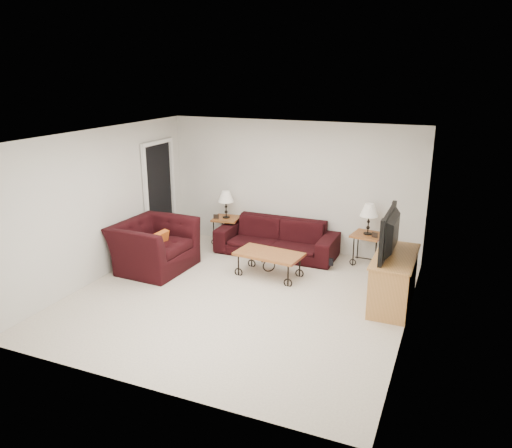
{
  "coord_description": "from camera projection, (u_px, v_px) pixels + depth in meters",
  "views": [
    {
      "loc": [
        2.97,
        -6.4,
        3.38
      ],
      "look_at": [
        0.0,
        0.7,
        1.0
      ],
      "focal_mm": 34.84,
      "sensor_mm": 36.0,
      "label": 1
    }
  ],
  "objects": [
    {
      "name": "ground",
      "position": [
        239.0,
        297.0,
        7.73
      ],
      "size": [
        5.0,
        5.0,
        0.0
      ],
      "primitive_type": "plane",
      "color": "beige",
      "rests_on": "ground"
    },
    {
      "name": "throw_pillow",
      "position": [
        159.0,
        243.0,
        8.62
      ],
      "size": [
        0.12,
        0.39,
        0.39
      ],
      "primitive_type": "cube",
      "rotation": [
        0.0,
        0.0,
        1.52
      ],
      "color": "#BC5C18",
      "rests_on": "armchair"
    },
    {
      "name": "wall_back",
      "position": [
        292.0,
        186.0,
        9.57
      ],
      "size": [
        5.0,
        0.02,
        2.5
      ],
      "primitive_type": "cube",
      "color": "silver",
      "rests_on": "ground"
    },
    {
      "name": "wall_left",
      "position": [
        102.0,
        204.0,
        8.29
      ],
      "size": [
        0.02,
        5.0,
        2.5
      ],
      "primitive_type": "cube",
      "color": "silver",
      "rests_on": "ground"
    },
    {
      "name": "doorway",
      "position": [
        159.0,
        196.0,
        9.8
      ],
      "size": [
        0.08,
        0.94,
        2.04
      ],
      "primitive_type": "cube",
      "color": "black",
      "rests_on": "ground"
    },
    {
      "name": "tv_stand",
      "position": [
        393.0,
        280.0,
        7.4
      ],
      "size": [
        0.55,
        1.31,
        0.79
      ],
      "primitive_type": "cube",
      "color": "#C68849",
      "rests_on": "ground"
    },
    {
      "name": "ceiling",
      "position": [
        237.0,
        136.0,
        6.99
      ],
      "size": [
        5.0,
        5.0,
        0.0
      ],
      "primitive_type": "plane",
      "color": "white",
      "rests_on": "wall_back"
    },
    {
      "name": "sofa",
      "position": [
        277.0,
        238.0,
        9.46
      ],
      "size": [
        2.29,
        0.89,
        0.67
      ],
      "primitive_type": "imported",
      "color": "black",
      "rests_on": "ground"
    },
    {
      "name": "lamp_left",
      "position": [
        226.0,
        204.0,
        9.9
      ],
      "size": [
        0.36,
        0.36,
        0.55
      ],
      "primitive_type": null,
      "rotation": [
        0.0,
        0.0,
        0.15
      ],
      "color": "black",
      "rests_on": "side_table_left"
    },
    {
      "name": "wall_right",
      "position": [
        413.0,
        242.0,
        6.44
      ],
      "size": [
        0.02,
        5.0,
        2.5
      ],
      "primitive_type": "cube",
      "color": "silver",
      "rests_on": "ground"
    },
    {
      "name": "lamp_right",
      "position": [
        369.0,
        219.0,
        8.85
      ],
      "size": [
        0.36,
        0.36,
        0.57
      ],
      "primitive_type": null,
      "rotation": [
        0.0,
        0.0,
        -0.14
      ],
      "color": "black",
      "rests_on": "side_table_right"
    },
    {
      "name": "wall_front",
      "position": [
        137.0,
        285.0,
        5.16
      ],
      "size": [
        5.0,
        0.02,
        2.5
      ],
      "primitive_type": "cube",
      "color": "silver",
      "rests_on": "ground"
    },
    {
      "name": "photo_frame_right",
      "position": [
        375.0,
        235.0,
        8.73
      ],
      "size": [
        0.11,
        0.05,
        0.09
      ],
      "primitive_type": "cube",
      "rotation": [
        0.0,
        0.0,
        -0.35
      ],
      "color": "black",
      "rests_on": "side_table_right"
    },
    {
      "name": "side_table_left",
      "position": [
        226.0,
        231.0,
        10.06
      ],
      "size": [
        0.58,
        0.58,
        0.55
      ],
      "primitive_type": "cube",
      "rotation": [
        0.0,
        0.0,
        0.15
      ],
      "color": "#9C6927",
      "rests_on": "ground"
    },
    {
      "name": "backpack",
      "position": [
        329.0,
        258.0,
        8.82
      ],
      "size": [
        0.33,
        0.27,
        0.4
      ],
      "primitive_type": "ellipsoid",
      "rotation": [
        0.0,
        0.0,
        -0.12
      ],
      "color": "black",
      "rests_on": "ground"
    },
    {
      "name": "coffee_table",
      "position": [
        269.0,
        264.0,
        8.49
      ],
      "size": [
        1.18,
        0.73,
        0.42
      ],
      "primitive_type": "cube",
      "rotation": [
        0.0,
        0.0,
        -0.11
      ],
      "color": "#9C6927",
      "rests_on": "ground"
    },
    {
      "name": "photo_frame_left",
      "position": [
        216.0,
        217.0,
        9.89
      ],
      "size": [
        0.11,
        0.05,
        0.09
      ],
      "primitive_type": "cube",
      "rotation": [
        0.0,
        0.0,
        0.32
      ],
      "color": "black",
      "rests_on": "side_table_left"
    },
    {
      "name": "television",
      "position": [
        396.0,
        233.0,
        7.19
      ],
      "size": [
        0.15,
        1.18,
        0.68
      ],
      "primitive_type": "imported",
      "rotation": [
        0.0,
        0.0,
        -1.57
      ],
      "color": "black",
      "rests_on": "tv_stand"
    },
    {
      "name": "side_table_right",
      "position": [
        367.0,
        249.0,
        9.01
      ],
      "size": [
        0.59,
        0.59,
        0.57
      ],
      "primitive_type": "cube",
      "rotation": [
        0.0,
        0.0,
        -0.14
      ],
      "color": "#9C6927",
      "rests_on": "ground"
    },
    {
      "name": "armchair",
      "position": [
        154.0,
        246.0,
        8.75
      ],
      "size": [
        1.22,
        1.38,
        0.86
      ],
      "primitive_type": "imported",
      "rotation": [
        0.0,
        0.0,
        1.52
      ],
      "color": "black",
      "rests_on": "ground"
    }
  ]
}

